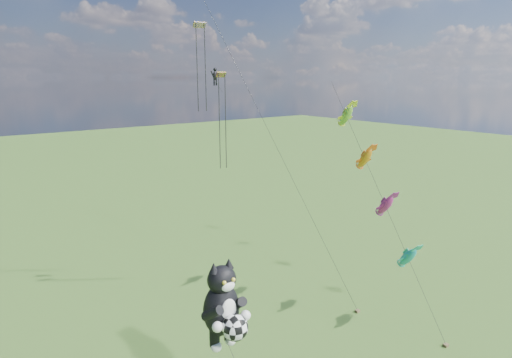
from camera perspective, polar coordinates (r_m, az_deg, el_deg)
cat_kite_rig at (r=25.28m, az=-4.30°, el=-16.60°), size 2.66×4.19×9.98m
fish_windsock_rig at (r=38.96m, az=15.60°, el=-0.40°), size 3.38×15.67×19.46m
parafoil_rig at (r=41.50m, az=-5.13°, el=12.91°), size 6.30×16.70×27.90m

